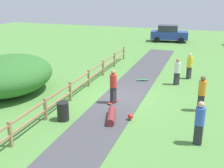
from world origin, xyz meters
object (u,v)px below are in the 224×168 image
bush_large (10,75)px  bystander_yellow (190,65)px  bystander_white (177,70)px  bystander_orange (202,92)px  skateboard_loose (143,80)px  trash_bin (63,111)px  skater_riding (113,85)px  parked_car_blue (169,33)px  skater_fallen (113,116)px  bystander_blue (200,121)px

bush_large → bystander_yellow: bearing=32.6°
bystander_white → bystander_orange: bearing=-66.5°
skateboard_loose → bystander_orange: size_ratio=0.44×
trash_bin → bystander_white: bearing=57.8°
bystander_yellow → skater_riding: bearing=-120.7°
skater_riding → parked_car_blue: (0.08, 19.91, -0.11)m
trash_bin → skater_fallen: (2.21, 0.79, -0.25)m
skater_riding → bush_large: bearing=-176.5°
skateboard_loose → bystander_yellow: bearing=28.3°
bystander_blue → bystander_white: 7.46m
trash_bin → bystander_yellow: bearing=59.5°
bush_large → bystander_blue: size_ratio=3.03×
bystander_orange → parked_car_blue: bearing=102.9°
skateboard_loose → bystander_orange: bearing=-44.7°
bystander_white → bystander_yellow: bearing=67.8°
skater_riding → skateboard_loose: skater_riding is taller
bystander_blue → skater_riding: bearing=147.2°
trash_bin → skater_riding: skater_riding is taller
bystander_yellow → bystander_orange: size_ratio=0.96×
skateboard_loose → bystander_yellow: bystander_yellow is taller
skater_riding → skater_fallen: (0.63, -1.95, -0.87)m
bush_large → parked_car_blue: bearing=72.5°
trash_bin → bystander_orange: bearing=27.9°
bystander_white → skateboard_loose: bearing=179.2°
bush_large → bystander_orange: 10.88m
bystander_blue → parked_car_blue: size_ratio=0.42×
skater_fallen → bystander_white: (2.23, 6.27, 0.76)m
trash_bin → bystander_yellow: (5.08, 8.64, 0.54)m
trash_bin → bystander_white: 8.35m
trash_bin → parked_car_blue: bearing=85.8°
skateboard_loose → bystander_blue: bystander_blue is taller
skateboard_loose → bystander_yellow: 3.40m
trash_bin → parked_car_blue: parked_car_blue is taller
bystander_yellow → bush_large: bearing=-147.4°
trash_bin → bystander_orange: bystander_orange is taller
skater_fallen → bystander_blue: bystander_blue is taller
bystander_blue → bystander_yellow: bearing=96.9°
trash_bin → bystander_orange: (6.10, 3.23, 0.59)m
trash_bin → bystander_blue: bearing=-1.9°
bystander_orange → skater_riding: bearing=-173.8°
bush_large → bystander_blue: bush_large is taller
bystander_white → parked_car_blue: parked_car_blue is taller
skater_riding → parked_car_blue: parked_car_blue is taller
skateboard_loose → bystander_orange: (3.90, -3.85, 0.95)m
skateboard_loose → bystander_blue: 8.35m
bystander_white → bystander_blue: bearing=-76.7°
skater_riding → trash_bin: bearing=-120.0°
skater_fallen → skateboard_loose: skater_fallen is taller
bush_large → skater_riding: bearing=3.5°
bystander_blue → bystander_white: bystander_blue is taller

